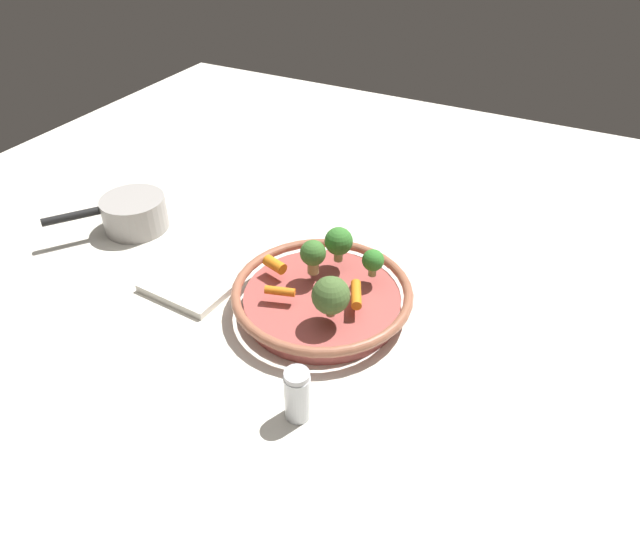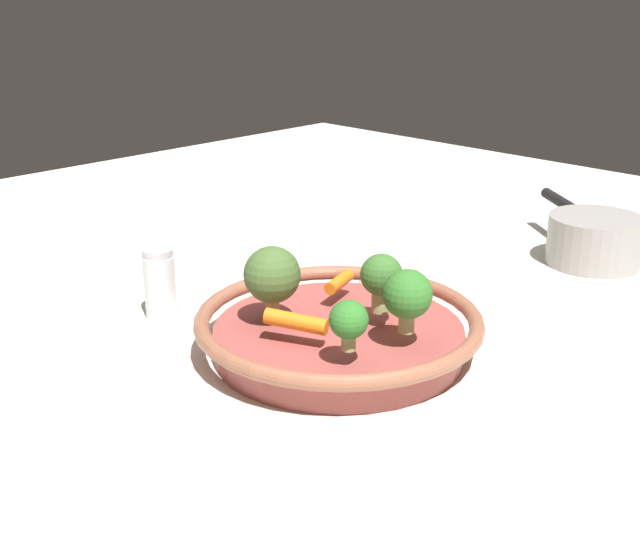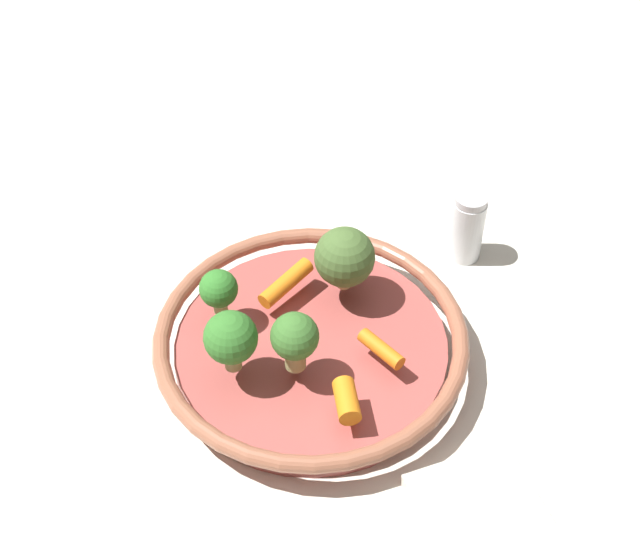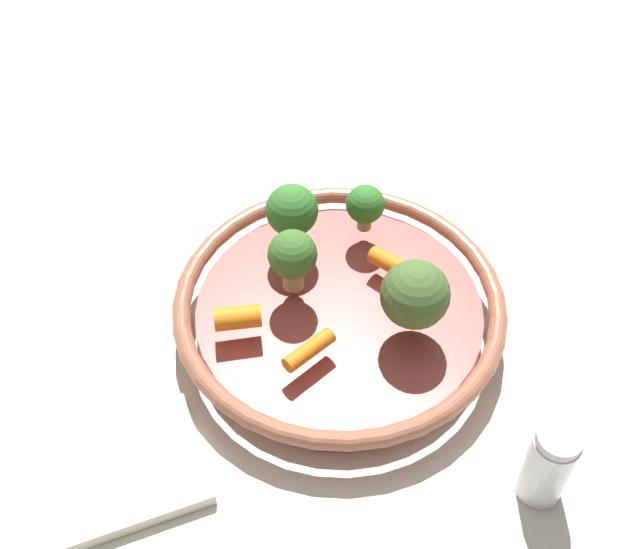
% 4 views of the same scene
% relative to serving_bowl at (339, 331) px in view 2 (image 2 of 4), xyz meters
% --- Properties ---
extents(ground_plane, '(2.01, 2.01, 0.00)m').
position_rel_serving_bowl_xyz_m(ground_plane, '(0.00, 0.00, -0.03)').
color(ground_plane, silver).
extents(serving_bowl, '(0.30, 0.30, 0.05)m').
position_rel_serving_bowl_xyz_m(serving_bowl, '(0.00, 0.00, 0.00)').
color(serving_bowl, '#A84C47').
rests_on(serving_bowl, ground_plane).
extents(baby_carrot_right, '(0.04, 0.07, 0.02)m').
position_rel_serving_bowl_xyz_m(baby_carrot_right, '(0.06, 0.00, 0.03)').
color(baby_carrot_right, orange).
rests_on(baby_carrot_right, serving_bowl).
extents(baby_carrot_back, '(0.04, 0.03, 0.02)m').
position_rel_serving_bowl_xyz_m(baby_carrot_back, '(-0.09, 0.01, 0.03)').
color(baby_carrot_back, orange).
rests_on(baby_carrot_back, serving_bowl).
extents(baby_carrot_center, '(0.05, 0.03, 0.01)m').
position_rel_serving_bowl_xyz_m(baby_carrot_center, '(-0.05, -0.05, 0.03)').
color(baby_carrot_center, orange).
rests_on(baby_carrot_center, serving_bowl).
extents(broccoli_floret_large, '(0.04, 0.04, 0.06)m').
position_rel_serving_bowl_xyz_m(broccoli_floret_large, '(-0.03, 0.03, 0.06)').
color(broccoli_floret_large, tan).
rests_on(broccoli_floret_large, serving_bowl).
extents(broccoli_floret_edge, '(0.06, 0.06, 0.07)m').
position_rel_serving_bowl_xyz_m(broccoli_floret_edge, '(0.04, -0.05, 0.06)').
color(broccoli_floret_edge, tan).
rests_on(broccoli_floret_edge, serving_bowl).
extents(broccoli_floret_mid, '(0.04, 0.04, 0.05)m').
position_rel_serving_bowl_xyz_m(broccoli_floret_mid, '(0.06, 0.07, 0.05)').
color(broccoli_floret_mid, '#96AA66').
rests_on(broccoli_floret_mid, serving_bowl).
extents(broccoli_floret_small, '(0.05, 0.05, 0.06)m').
position_rel_serving_bowl_xyz_m(broccoli_floret_small, '(-0.01, 0.08, 0.06)').
color(broccoli_floret_small, '#98A866').
rests_on(broccoli_floret_small, serving_bowl).
extents(salt_shaker, '(0.04, 0.04, 0.08)m').
position_rel_serving_bowl_xyz_m(salt_shaker, '(0.07, -0.21, 0.02)').
color(salt_shaker, silver).
rests_on(salt_shaker, ground_plane).
extents(saucepan, '(0.17, 0.21, 0.07)m').
position_rel_serving_bowl_xyz_m(saucepan, '(-0.46, 0.05, 0.01)').
color(saucepan, '#9E9993').
rests_on(saucepan, ground_plane).
extents(dish_towel, '(0.16, 0.11, 0.01)m').
position_rel_serving_bowl_xyz_m(dish_towel, '(-0.23, -0.06, -0.02)').
color(dish_towel, silver).
rests_on(dish_towel, ground_plane).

